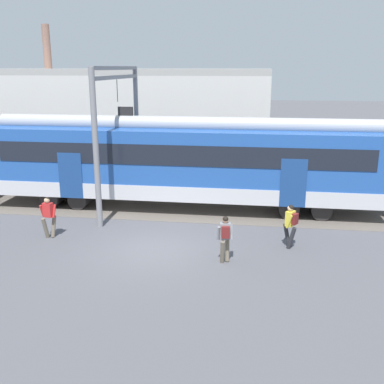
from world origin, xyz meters
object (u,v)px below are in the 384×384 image
object	(u,v)px
pedestrian_red	(48,214)
pedestrian_yellow	(291,222)
pedestrian_grey	(225,235)
commuter_train	(13,156)

from	to	relation	value
pedestrian_red	pedestrian_yellow	xyz separation A→B (m)	(9.28, 0.26, 0.03)
pedestrian_grey	pedestrian_yellow	size ratio (longest dim) A/B	1.00
pedestrian_red	pedestrian_yellow	size ratio (longest dim) A/B	1.00
commuter_train	pedestrian_grey	size ratio (longest dim) A/B	22.83
commuter_train	pedestrian_grey	xyz separation A→B (m)	(10.91, -6.05, -1.26)
pedestrian_red	commuter_train	bearing A→B (deg)	130.07
commuter_train	pedestrian_red	distance (m)	6.23
pedestrian_red	pedestrian_grey	xyz separation A→B (m)	(6.99, -1.39, 0.03)
pedestrian_red	pedestrian_yellow	bearing A→B (deg)	1.60
pedestrian_grey	pedestrian_yellow	bearing A→B (deg)	35.78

